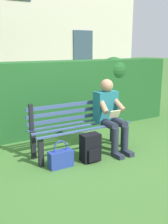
{
  "coord_description": "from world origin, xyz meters",
  "views": [
    {
      "loc": [
        2.05,
        3.57,
        1.72
      ],
      "look_at": [
        0.0,
        0.1,
        0.71
      ],
      "focal_mm": 42.26,
      "sensor_mm": 36.0,
      "label": 1
    }
  ],
  "objects_px": {
    "park_bench": "(79,125)",
    "handbag": "(61,158)",
    "person_seated": "(110,113)",
    "backpack": "(90,148)"
  },
  "relations": [
    {
      "from": "person_seated",
      "to": "handbag",
      "type": "height_order",
      "value": "person_seated"
    },
    {
      "from": "person_seated",
      "to": "backpack",
      "type": "xyz_separation_m",
      "value": [
        0.54,
        0.27,
        -0.43
      ]
    },
    {
      "from": "handbag",
      "to": "backpack",
      "type": "bearing_deg",
      "value": 175.45
    },
    {
      "from": "park_bench",
      "to": "handbag",
      "type": "relative_size",
      "value": 4.14
    },
    {
      "from": "park_bench",
      "to": "handbag",
      "type": "distance_m",
      "value": 0.74
    },
    {
      "from": "person_seated",
      "to": "handbag",
      "type": "bearing_deg",
      "value": 12.49
    },
    {
      "from": "person_seated",
      "to": "backpack",
      "type": "distance_m",
      "value": 0.74
    },
    {
      "from": "park_bench",
      "to": "handbag",
      "type": "height_order",
      "value": "park_bench"
    },
    {
      "from": "park_bench",
      "to": "backpack",
      "type": "xyz_separation_m",
      "value": [
        0.04,
        0.45,
        -0.24
      ]
    },
    {
      "from": "handbag",
      "to": "park_bench",
      "type": "bearing_deg",
      "value": -142.6
    }
  ]
}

